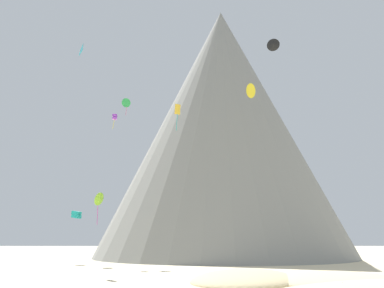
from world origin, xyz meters
The scene contains 12 objects.
dune_foreground_right centered at (17.65, 17.90, 0.00)m, with size 14.86×14.55×2.06m, color #CCBA8E.
dune_midground centered at (8.62, 18.60, 0.00)m, with size 16.35×11.05×2.41m, color #C6B284.
rock_massif centered at (9.08, 73.32, 26.60)m, with size 81.20×81.20×59.06m.
kite_gold_mid centered at (0.91, 37.18, 23.75)m, with size 0.94×1.05×4.20m.
kite_violet_high centered at (-11.04, 50.06, 26.24)m, with size 0.90×0.92×2.73m.
kite_teal_low centered at (-17.44, 51.15, 8.44)m, with size 1.72×1.67×1.41m.
kite_lime_low centered at (-12.44, 46.10, 10.75)m, with size 1.83×2.42×5.41m.
kite_cyan_high centered at (-16.55, 45.36, 37.42)m, with size 1.62×2.69×2.49m.
kite_black_high centered at (19.26, 52.18, 41.66)m, with size 2.54×1.40×2.58m.
kite_yellow_high centered at (13.33, 43.79, 29.30)m, with size 2.28×2.28×2.57m.
kite_magenta_low centered at (6.38, 51.94, 8.87)m, with size 1.04×1.04×2.52m.
kite_green_high centered at (-9.49, 53.11, 29.90)m, with size 1.79×1.18×3.40m.
Camera 1 is at (2.72, -29.88, 4.56)m, focal length 41.84 mm.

